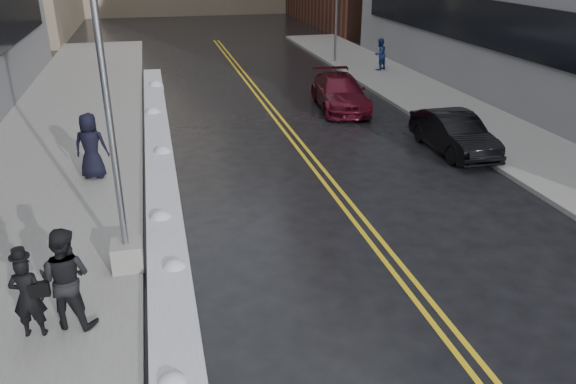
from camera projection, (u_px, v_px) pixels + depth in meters
ground at (298, 304)px, 11.24m from camera, size 160.00×160.00×0.00m
sidewalk_west at (59, 157)px, 18.89m from camera, size 5.50×50.00×0.15m
sidewalk_east at (479, 125)px, 22.25m from camera, size 4.00×50.00×0.15m
lane_line_left at (292, 141)px, 20.65m from camera, size 0.12×50.00×0.01m
lane_line_right at (300, 141)px, 20.71m from camera, size 0.12×50.00×0.01m
snow_ridge at (160, 167)px, 17.77m from camera, size 0.90×30.00×0.34m
lamppost at (115, 165)px, 11.30m from camera, size 0.65×0.65×7.62m
fire_hydrant at (458, 115)px, 21.84m from camera, size 0.26×0.26×0.73m
traffic_signal at (337, 5)px, 33.07m from camera, size 0.16×0.20×6.00m
pedestrian_fedora at (28, 297)px, 9.82m from camera, size 0.62×0.44×1.59m
pedestrian_b at (66, 278)px, 10.04m from camera, size 1.15×1.02×1.97m
pedestrian_c at (91, 146)px, 16.66m from camera, size 1.08×0.82×1.99m
pedestrian_east at (380, 54)px, 31.56m from camera, size 1.07×1.01×1.74m
car_black at (454, 133)px, 19.31m from camera, size 1.47×4.17×1.37m
car_maroon at (340, 92)px, 24.60m from camera, size 2.53×5.12×1.43m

